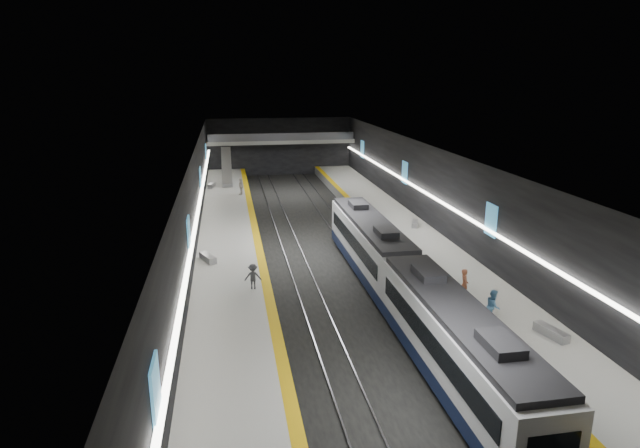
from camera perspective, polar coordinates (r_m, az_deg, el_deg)
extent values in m
plane|color=black|center=(43.17, 0.49, -3.15)|extent=(70.00, 70.00, 0.00)
cube|color=beige|center=(41.26, 0.51, 7.41)|extent=(20.00, 70.00, 0.04)
cube|color=black|center=(41.46, -13.23, 1.38)|extent=(0.04, 70.00, 8.00)
cube|color=black|center=(44.89, 13.17, 2.48)|extent=(0.04, 70.00, 8.00)
cube|color=black|center=(76.16, -4.32, 8.23)|extent=(20.00, 0.04, 8.00)
cube|color=slate|center=(42.36, -9.55, -3.04)|extent=(5.00, 70.00, 1.00)
cube|color=#B5B5AF|center=(42.20, -9.59, -2.39)|extent=(5.00, 70.00, 0.02)
cube|color=#E6B20C|center=(42.25, -6.60, -2.23)|extent=(0.60, 70.00, 0.02)
cube|color=slate|center=(44.91, 9.95, -1.97)|extent=(5.00, 70.00, 1.00)
cube|color=#B5B5AF|center=(44.76, 9.98, -1.34)|extent=(5.00, 70.00, 0.02)
cube|color=#E6B20C|center=(44.07, 7.28, -1.49)|extent=(0.60, 70.00, 0.02)
cube|color=gray|center=(42.71, -3.77, -3.31)|extent=(0.08, 70.00, 0.12)
cube|color=gray|center=(42.88, -1.86, -3.21)|extent=(0.08, 70.00, 0.12)
cube|color=gray|center=(43.49, 2.80, -2.94)|extent=(0.08, 70.00, 0.12)
cube|color=gray|center=(43.81, 4.64, -2.83)|extent=(0.08, 70.00, 0.12)
cube|color=#101B3C|center=(26.41, 14.08, -14.94)|extent=(2.65, 15.00, 0.80)
cube|color=white|center=(25.62, 14.33, -11.76)|extent=(2.65, 15.00, 2.50)
cube|color=black|center=(25.01, 14.55, -8.91)|extent=(2.44, 14.25, 0.30)
cube|color=black|center=(25.60, 14.34, -11.66)|extent=(2.69, 13.20, 1.00)
cube|color=#101B3C|center=(39.23, 5.31, -4.05)|extent=(2.65, 15.00, 0.80)
cube|color=white|center=(38.70, 5.37, -1.75)|extent=(2.65, 15.00, 2.50)
cube|color=black|center=(38.30, 5.42, 0.24)|extent=(2.44, 14.25, 0.30)
cube|color=black|center=(38.69, 5.37, -1.68)|extent=(2.69, 13.20, 1.00)
cube|color=black|center=(31.95, 8.90, -5.85)|extent=(1.85, 0.05, 1.20)
cube|color=teal|center=(18.08, -17.11, -16.87)|extent=(0.10, 1.50, 2.20)
cube|color=teal|center=(33.62, -13.81, -1.14)|extent=(0.10, 1.50, 2.20)
cube|color=teal|center=(51.10, -12.62, 4.69)|extent=(0.10, 1.50, 2.20)
cube|color=teal|center=(67.86, -12.07, 7.41)|extent=(0.10, 1.50, 2.20)
cube|color=teal|center=(37.74, 17.77, 0.41)|extent=(0.10, 1.50, 2.20)
cube|color=teal|center=(53.90, 9.02, 5.44)|extent=(0.10, 1.50, 2.20)
cube|color=teal|center=(69.99, 4.53, 7.96)|extent=(0.10, 1.50, 2.20)
cube|color=white|center=(41.49, -12.94, 1.13)|extent=(0.25, 68.60, 0.12)
cube|color=white|center=(44.85, 12.92, 2.23)|extent=(0.25, 68.60, 0.12)
cube|color=gray|center=(74.06, -4.18, 8.79)|extent=(20.00, 3.00, 0.50)
cube|color=#47474C|center=(72.54, -4.07, 9.24)|extent=(19.60, 0.08, 1.00)
cube|color=#99999E|center=(67.07, -9.94, 6.04)|extent=(1.20, 7.50, 3.92)
cube|color=#99999E|center=(39.25, -11.88, -3.56)|extent=(1.30, 2.05, 0.49)
cube|color=#99999E|center=(64.48, -11.50, 4.07)|extent=(0.93, 2.04, 0.48)
cube|color=#99999E|center=(30.34, 23.43, -10.56)|extent=(1.01, 2.04, 0.48)
cube|color=#99999E|center=(47.86, 10.08, 0.04)|extent=(1.10, 1.80, 0.43)
imported|color=#B76344|center=(32.80, 15.14, -6.32)|extent=(0.62, 0.81, 1.98)
imported|color=#548AB7|center=(30.58, 17.98, -8.35)|extent=(1.00, 1.10, 1.85)
imported|color=silver|center=(59.75, -8.45, 3.98)|extent=(0.80, 1.19, 1.88)
imported|color=#3E4046|center=(33.67, -7.16, -5.60)|extent=(1.10, 0.70, 1.63)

